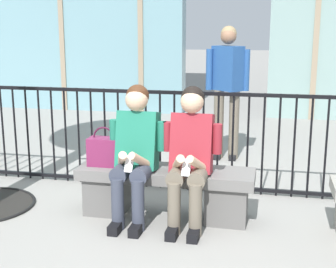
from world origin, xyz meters
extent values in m
plane|color=gray|center=(0.00, 0.00, 0.00)|extent=(60.00, 60.00, 0.00)
cube|color=slate|center=(0.00, 0.00, 0.40)|extent=(1.60, 0.44, 0.10)
cube|color=#605E5B|center=(-0.56, 0.00, 0.17)|extent=(0.36, 0.37, 0.35)
cube|color=#605E5B|center=(0.56, 0.00, 0.17)|extent=(0.36, 0.37, 0.35)
cylinder|color=#383D4C|center=(-0.34, -0.18, 0.47)|extent=(0.15, 0.40, 0.15)
cylinder|color=#383D4C|center=(-0.34, -0.38, 0.23)|extent=(0.11, 0.11, 0.45)
cube|color=black|center=(-0.34, -0.44, 0.04)|extent=(0.09, 0.22, 0.08)
cylinder|color=#383D4C|center=(-0.16, -0.18, 0.47)|extent=(0.15, 0.40, 0.15)
cylinder|color=#383D4C|center=(-0.16, -0.38, 0.23)|extent=(0.11, 0.11, 0.45)
cube|color=black|center=(-0.16, -0.44, 0.04)|extent=(0.09, 0.22, 0.08)
cube|color=#1E7259|center=(-0.25, -0.04, 0.71)|extent=(0.36, 0.30, 0.55)
cylinder|color=#1E7259|center=(-0.47, -0.04, 0.76)|extent=(0.08, 0.08, 0.26)
cylinder|color=#DBAD89|center=(-0.33, -0.26, 0.59)|extent=(0.16, 0.28, 0.20)
cylinder|color=#1E7259|center=(-0.03, -0.04, 0.76)|extent=(0.08, 0.08, 0.26)
cylinder|color=#DBAD89|center=(-0.17, -0.26, 0.59)|extent=(0.16, 0.28, 0.20)
cube|color=silver|center=(-0.25, -0.32, 0.57)|extent=(0.07, 0.10, 0.13)
sphere|color=#DBAD89|center=(-0.25, -0.06, 1.08)|extent=(0.20, 0.20, 0.20)
sphere|color=#472816|center=(-0.25, -0.03, 1.11)|extent=(0.20, 0.20, 0.20)
cylinder|color=#6B6051|center=(0.16, -0.18, 0.47)|extent=(0.15, 0.40, 0.15)
cylinder|color=#6B6051|center=(0.16, -0.38, 0.23)|extent=(0.11, 0.11, 0.45)
cube|color=black|center=(0.16, -0.44, 0.04)|extent=(0.09, 0.22, 0.08)
cylinder|color=#6B6051|center=(0.34, -0.18, 0.47)|extent=(0.15, 0.40, 0.15)
cylinder|color=#6B6051|center=(0.34, -0.38, 0.23)|extent=(0.11, 0.11, 0.45)
cube|color=black|center=(0.34, -0.44, 0.04)|extent=(0.09, 0.22, 0.08)
cube|color=maroon|center=(0.25, -0.04, 0.71)|extent=(0.36, 0.30, 0.55)
cylinder|color=maroon|center=(0.03, -0.04, 0.76)|extent=(0.08, 0.08, 0.26)
cylinder|color=#DBAD89|center=(0.17, -0.26, 0.59)|extent=(0.16, 0.28, 0.20)
cylinder|color=maroon|center=(0.47, -0.04, 0.76)|extent=(0.08, 0.08, 0.26)
cylinder|color=#DBAD89|center=(0.33, -0.26, 0.59)|extent=(0.16, 0.28, 0.20)
cube|color=silver|center=(0.25, -0.32, 0.57)|extent=(0.07, 0.10, 0.13)
sphere|color=#DBAD89|center=(0.25, -0.06, 1.08)|extent=(0.20, 0.20, 0.20)
sphere|color=black|center=(0.25, -0.03, 1.11)|extent=(0.20, 0.20, 0.20)
cube|color=#7A234C|center=(-0.58, -0.01, 0.58)|extent=(0.28, 0.17, 0.26)
torus|color=#49152D|center=(-0.58, -0.01, 0.71)|extent=(0.20, 0.02, 0.20)
cylinder|color=#6B6051|center=(0.24, 2.10, 0.45)|extent=(0.13, 0.13, 0.90)
cube|color=black|center=(0.24, 2.06, 0.03)|extent=(0.09, 0.22, 0.06)
cylinder|color=#6B6051|center=(0.44, 2.10, 0.45)|extent=(0.13, 0.13, 0.90)
cube|color=black|center=(0.44, 2.06, 0.03)|extent=(0.09, 0.22, 0.06)
cube|color=#234C8C|center=(0.34, 2.10, 1.18)|extent=(0.43, 0.41, 0.56)
cylinder|color=#234C8C|center=(0.11, 2.10, 1.16)|extent=(0.08, 0.08, 0.52)
cylinder|color=#234C8C|center=(0.58, 2.10, 1.16)|extent=(0.08, 0.08, 0.52)
sphere|color=#8E664C|center=(0.34, 2.10, 1.58)|extent=(0.20, 0.20, 0.20)
sphere|color=#997F59|center=(0.34, 2.12, 1.61)|extent=(0.20, 0.20, 0.20)
cylinder|color=black|center=(-2.07, 0.76, 0.53)|extent=(0.02, 0.02, 1.06)
cylinder|color=black|center=(-1.92, 0.76, 0.53)|extent=(0.02, 0.02, 1.06)
cylinder|color=black|center=(-1.76, 0.76, 0.53)|extent=(0.02, 0.02, 1.06)
cylinder|color=black|center=(-1.61, 0.76, 0.53)|extent=(0.02, 0.02, 1.06)
cylinder|color=black|center=(-1.46, 0.76, 0.53)|extent=(0.02, 0.02, 1.06)
cylinder|color=black|center=(-1.30, 0.76, 0.53)|extent=(0.02, 0.02, 1.06)
cylinder|color=black|center=(-1.15, 0.76, 0.53)|extent=(0.02, 0.02, 1.06)
cylinder|color=black|center=(-1.00, 0.76, 0.53)|extent=(0.02, 0.02, 1.06)
cylinder|color=black|center=(-0.84, 0.76, 0.53)|extent=(0.02, 0.02, 1.06)
cylinder|color=black|center=(-0.69, 0.76, 0.53)|extent=(0.02, 0.02, 1.06)
cylinder|color=black|center=(-0.54, 0.76, 0.53)|extent=(0.02, 0.02, 1.06)
cylinder|color=black|center=(-0.38, 0.76, 0.53)|extent=(0.02, 0.02, 1.06)
cylinder|color=black|center=(-0.23, 0.76, 0.53)|extent=(0.02, 0.02, 1.06)
cylinder|color=black|center=(-0.08, 0.76, 0.53)|extent=(0.02, 0.02, 1.06)
cylinder|color=black|center=(0.08, 0.76, 0.53)|extent=(0.02, 0.02, 1.06)
cylinder|color=black|center=(0.23, 0.76, 0.53)|extent=(0.02, 0.02, 1.06)
cylinder|color=black|center=(0.38, 0.76, 0.53)|extent=(0.02, 0.02, 1.06)
cylinder|color=black|center=(0.54, 0.76, 0.53)|extent=(0.02, 0.02, 1.06)
cylinder|color=black|center=(0.69, 0.76, 0.53)|extent=(0.02, 0.02, 1.06)
cylinder|color=black|center=(0.84, 0.76, 0.53)|extent=(0.02, 0.02, 1.06)
cylinder|color=black|center=(1.00, 0.76, 0.53)|extent=(0.02, 0.02, 1.06)
cylinder|color=black|center=(1.15, 0.76, 0.53)|extent=(0.02, 0.02, 1.06)
cylinder|color=black|center=(1.30, 0.76, 0.53)|extent=(0.02, 0.02, 1.06)
cylinder|color=black|center=(1.46, 0.76, 0.53)|extent=(0.02, 0.02, 1.06)
cube|color=black|center=(0.00, 0.76, 0.05)|extent=(8.12, 0.04, 0.04)
cube|color=black|center=(0.00, 0.76, 1.04)|extent=(8.12, 0.04, 0.04)
camera|label=1|loc=(0.91, -4.11, 1.72)|focal=51.87mm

